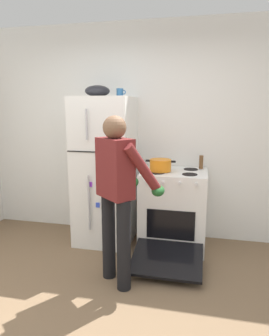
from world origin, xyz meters
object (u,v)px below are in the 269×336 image
(stove_range, at_px, (173,210))
(coffee_mug, at_px, (120,93))
(pepper_mill, at_px, (201,162))
(person_cook, at_px, (118,187))
(refrigerator, at_px, (105,171))
(red_pot, at_px, (160,165))
(mixing_bowl, at_px, (97,91))

(stove_range, relative_size, coffee_mug, 10.97)
(stove_range, relative_size, pepper_mill, 7.63)
(coffee_mug, bearing_deg, person_cook, -76.12)
(refrigerator, bearing_deg, coffee_mug, 15.40)
(coffee_mug, bearing_deg, red_pot, -11.18)
(refrigerator, height_order, pepper_mill, refrigerator)
(refrigerator, xyz_separation_m, coffee_mug, (0.18, 0.05, 0.94))
(stove_range, bearing_deg, pepper_mill, 36.00)
(person_cook, xyz_separation_m, pepper_mill, (0.73, 1.10, 0.07))
(person_cook, xyz_separation_m, coffee_mug, (-0.23, 0.95, 0.88))
(red_pot, distance_m, pepper_mill, 0.52)
(coffee_mug, distance_m, pepper_mill, 1.27)
(refrigerator, distance_m, red_pot, 0.70)
(person_cook, height_order, red_pot, person_cook)
(stove_range, distance_m, mixing_bowl, 1.68)
(refrigerator, xyz_separation_m, red_pot, (0.69, -0.05, 0.11))
(refrigerator, bearing_deg, pepper_mill, 9.89)
(refrigerator, bearing_deg, mixing_bowl, 179.78)
(pepper_mill, xyz_separation_m, mixing_bowl, (-1.23, -0.20, 0.84))
(pepper_mill, distance_m, mixing_bowl, 1.50)
(stove_range, distance_m, pepper_mill, 0.67)
(person_cook, height_order, pepper_mill, person_cook)
(pepper_mill, bearing_deg, mixing_bowl, -170.75)
(refrigerator, relative_size, coffee_mug, 15.96)
(stove_range, distance_m, red_pot, 0.57)
(red_pot, height_order, pepper_mill, pepper_mill)
(pepper_mill, bearing_deg, coffee_mug, -171.17)
(pepper_mill, bearing_deg, refrigerator, -170.11)
(pepper_mill, bearing_deg, stove_range, -144.00)
(stove_range, xyz_separation_m, pepper_mill, (0.30, 0.22, 0.56))
(stove_range, height_order, person_cook, person_cook)
(refrigerator, height_order, coffee_mug, coffee_mug)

